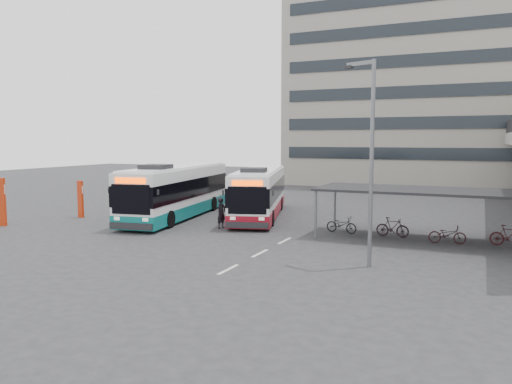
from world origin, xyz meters
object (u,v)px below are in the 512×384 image
at_px(pedestrian, 221,213).
at_px(lamp_post, 370,151).
at_px(bus_main, 260,193).
at_px(bus_teal, 177,192).

height_order(pedestrian, lamp_post, lamp_post).
bearing_deg(bus_main, pedestrian, -109.35).
relative_size(bus_main, bus_teal, 0.94).
xyz_separation_m(bus_teal, lamp_post, (13.78, -7.55, 2.91)).
distance_m(bus_teal, pedestrian, 5.18).
bearing_deg(pedestrian, bus_teal, 73.25).
distance_m(bus_main, bus_teal, 5.30).
xyz_separation_m(pedestrian, lamp_post, (9.27, -5.14, 3.68)).
relative_size(bus_main, pedestrian, 6.59).
xyz_separation_m(bus_main, pedestrian, (-0.19, -4.85, -0.67)).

